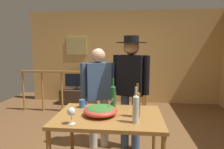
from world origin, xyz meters
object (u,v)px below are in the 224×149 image
Objects in this scene: serving_table at (109,121)px; salad_bowl at (101,110)px; wine_glass at (71,112)px; flat_screen_tv at (76,80)px; wine_bottle_clear at (136,108)px; wine_bottle_amber at (137,103)px; mug_blue at (82,104)px; person_standing_right at (131,82)px; framed_picture at (77,46)px; tv_console at (77,97)px; wine_bottle_green at (113,95)px; person_standing_left at (99,91)px; stair_railing at (101,86)px.

serving_table is 3.11× the size of salad_bowl.
wine_glass is at bearing -130.75° from salad_bowl.
flat_screen_tv is 3.57m from wine_bottle_clear.
wine_bottle_amber is 0.76m from mug_blue.
wine_bottle_amber is at bearing 115.48° from person_standing_right.
salad_bowl is at bearing -42.31° from mug_blue.
framed_picture reaches higher than person_standing_right.
wine_bottle_clear reaches higher than salad_bowl.
wine_glass is at bearing -74.77° from tv_console.
serving_table is at bearing -92.95° from wine_bottle_green.
wine_bottle_green is 3.33× the size of mug_blue.
serving_table is at bearing 88.87° from person_standing_left.
person_standing_right is (0.23, 0.40, 0.10)m from wine_bottle_green.
wine_glass is at bearing -87.34° from stair_railing.
wine_bottle_amber is 3.35× the size of mug_blue.
wine_bottle_green is at bearing -64.68° from tv_console.
wine_bottle_green is at bearing 118.06° from wine_bottle_clear.
mug_blue is at bearing 158.56° from wine_bottle_amber.
wine_bottle_amber is (0.02, 0.18, -0.00)m from wine_bottle_clear.
wine_bottle_clear is 0.95m from person_standing_right.
tv_console is at bearing 112.55° from serving_table.
salad_bowl is at bearing -69.83° from framed_picture.
stair_railing is 4.98× the size of flat_screen_tv.
mug_blue is at bearing -72.50° from tv_console.
person_standing_right is at bearing -58.76° from framed_picture.
wine_bottle_amber is (0.42, -0.02, 0.10)m from salad_bowl.
person_standing_right is at bearing 38.09° from mug_blue.
person_standing_right reaches higher than person_standing_left.
framed_picture reaches higher than salad_bowl.
serving_table is 6.97× the size of wine_glass.
stair_railing is 2.49m from wine_bottle_amber.
wine_bottle_green is (0.11, 0.35, 0.10)m from salad_bowl.
wine_bottle_clear is at bearing 113.36° from person_standing_right.
wine_glass is at bearing -171.45° from wine_bottle_clear.
mug_blue is (0.09, -2.07, 0.19)m from stair_railing.
wine_bottle_clear is at bearing -34.40° from serving_table.
mug_blue is (-0.70, 0.28, -0.11)m from wine_bottle_amber.
mug_blue is at bearing -73.01° from framed_picture.
person_standing_left is at bearing -65.92° from flat_screen_tv.
mug_blue reaches higher than flat_screen_tv.
mug_blue is at bearing 146.48° from wine_bottle_clear.
tv_console is at bearing -85.90° from person_standing_left.
tv_console is 3.31m from serving_table.
wine_glass is 1.54× the size of mug_blue.
person_standing_left reaches higher than wine_bottle_clear.
wine_glass is (-0.25, -0.29, 0.06)m from salad_bowl.
person_standing_left is at bearing 84.45° from wine_glass.
serving_table is 0.51m from wine_glass.
serving_table is 0.41m from wine_bottle_green.
person_standing_right is (1.56, -2.58, -0.55)m from framed_picture.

